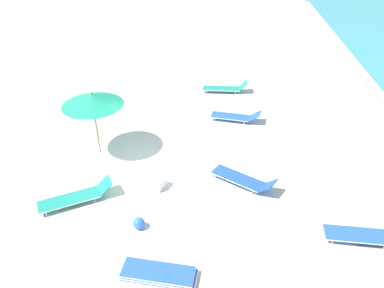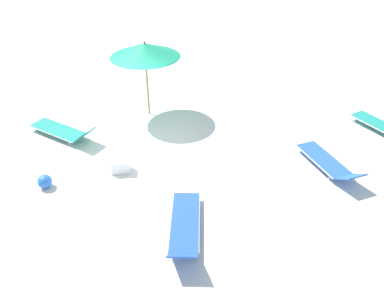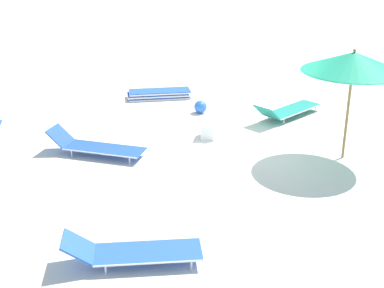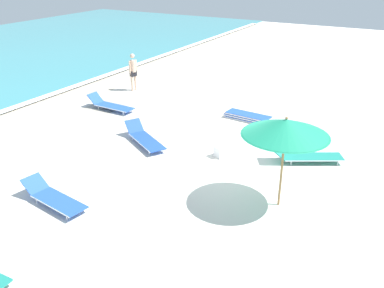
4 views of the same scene
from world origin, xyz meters
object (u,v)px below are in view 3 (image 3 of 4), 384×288
(lounger_stack, at_px, (159,94))
(sun_lounger_near_water_left, at_px, (133,251))
(beach_umbrella, at_px, (353,62))
(sun_lounger_mid_beach_solo, at_px, (95,146))
(sun_lounger_near_water_right, at_px, (288,110))
(cooler_box, at_px, (209,130))
(beach_ball, at_px, (200,107))

(lounger_stack, bearing_deg, sun_lounger_near_water_left, 171.60)
(beach_umbrella, distance_m, sun_lounger_mid_beach_solo, 5.87)
(lounger_stack, relative_size, sun_lounger_near_water_right, 0.85)
(sun_lounger_mid_beach_solo, relative_size, cooler_box, 3.68)
(beach_umbrella, relative_size, sun_lounger_near_water_left, 1.13)
(cooler_box, bearing_deg, sun_lounger_near_water_right, -45.86)
(sun_lounger_near_water_right, bearing_deg, cooler_box, 80.37)
(beach_ball, bearing_deg, sun_lounger_near_water_right, -113.72)
(beach_umbrella, bearing_deg, sun_lounger_mid_beach_solo, 73.98)
(lounger_stack, relative_size, cooler_box, 3.24)
(sun_lounger_near_water_left, bearing_deg, beach_ball, -14.48)
(lounger_stack, distance_m, sun_lounger_mid_beach_solo, 4.48)
(beach_umbrella, height_order, cooler_box, beach_umbrella)
(sun_lounger_near_water_right, height_order, beach_ball, sun_lounger_near_water_right)
(lounger_stack, relative_size, sun_lounger_near_water_left, 0.90)
(lounger_stack, bearing_deg, beach_ball, -147.70)
(beach_ball, xyz_separation_m, cooler_box, (-1.85, 0.29, 0.01))
(beach_umbrella, bearing_deg, sun_lounger_near_water_right, 1.88)
(sun_lounger_mid_beach_solo, bearing_deg, sun_lounger_near_water_left, -146.69)
(lounger_stack, distance_m, sun_lounger_near_water_right, 3.98)
(lounger_stack, xyz_separation_m, sun_lounger_near_water_right, (-2.60, -3.01, 0.09))
(sun_lounger_mid_beach_solo, bearing_deg, lounger_stack, 1.11)
(beach_umbrella, relative_size, cooler_box, 4.08)
(beach_umbrella, relative_size, beach_ball, 6.95)
(lounger_stack, distance_m, cooler_box, 3.54)
(sun_lounger_near_water_left, bearing_deg, lounger_stack, -4.87)
(sun_lounger_near_water_right, relative_size, sun_lounger_mid_beach_solo, 1.03)
(lounger_stack, height_order, sun_lounger_mid_beach_solo, sun_lounger_mid_beach_solo)
(sun_lounger_near_water_left, bearing_deg, beach_umbrella, -52.05)
(sun_lounger_near_water_right, distance_m, beach_ball, 2.37)
(lounger_stack, height_order, sun_lounger_near_water_right, sun_lounger_near_water_right)
(beach_umbrella, relative_size, lounger_stack, 1.26)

